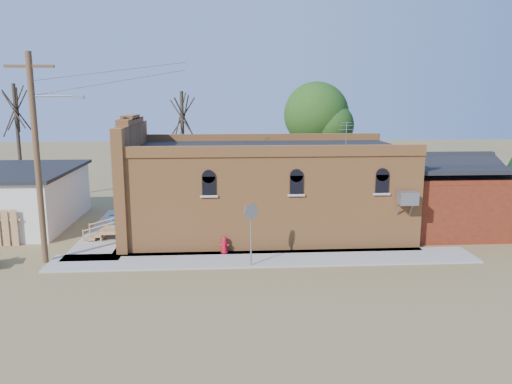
{
  "coord_description": "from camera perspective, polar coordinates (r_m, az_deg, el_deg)",
  "views": [
    {
      "loc": [
        -0.32,
        -20.34,
        7.24
      ],
      "look_at": [
        1.31,
        4.46,
        2.4
      ],
      "focal_mm": 35.0,
      "sensor_mm": 36.0,
      "label": 1
    }
  ],
  "objects": [
    {
      "name": "tree_bare_near",
      "position": [
        33.47,
        -8.45,
        8.72
      ],
      "size": [
        2.8,
        2.8,
        7.65
      ],
      "color": "#402E25",
      "rests_on": "ground"
    },
    {
      "name": "ground",
      "position": [
        21.59,
        -2.73,
        -8.59
      ],
      "size": [
        120.0,
        120.0,
        0.0
      ],
      "primitive_type": "plane",
      "color": "olive",
      "rests_on": "ground"
    },
    {
      "name": "stop_sign",
      "position": [
        20.99,
        -0.58,
        -2.93
      ],
      "size": [
        0.65,
        0.47,
        2.73
      ],
      "rotation": [
        0.0,
        0.0,
        0.17
      ],
      "color": "gray",
      "rests_on": "sidewalk_south"
    },
    {
      "name": "utility_pole",
      "position": [
        23.05,
        -23.65,
        3.95
      ],
      "size": [
        3.12,
        0.26,
        9.0
      ],
      "color": "#523E20",
      "rests_on": "ground"
    },
    {
      "name": "brick_bar",
      "position": [
        26.36,
        0.57,
        0.31
      ],
      "size": [
        16.4,
        7.97,
        6.3
      ],
      "color": "#C87A3D",
      "rests_on": "ground"
    },
    {
      "name": "trash_barrel",
      "position": [
        28.2,
        -15.91,
        -3.33
      ],
      "size": [
        0.52,
        0.52,
        0.75
      ],
      "primitive_type": "cylinder",
      "rotation": [
        0.0,
        0.0,
        0.07
      ],
      "color": "navy",
      "rests_on": "sidewalk_west"
    },
    {
      "name": "fire_hydrant",
      "position": [
        23.15,
        -3.63,
        -6.03
      ],
      "size": [
        0.45,
        0.44,
        0.77
      ],
      "rotation": [
        0.0,
        0.0,
        -0.35
      ],
      "color": "#B80A21",
      "rests_on": "sidewalk_south"
    },
    {
      "name": "tree_bare_far",
      "position": [
        36.97,
        -25.79,
        8.58
      ],
      "size": [
        2.8,
        2.8,
        8.16
      ],
      "color": "#402E25",
      "rests_on": "ground"
    },
    {
      "name": "tree_leafy",
      "position": [
        34.45,
        6.89,
        8.77
      ],
      "size": [
        4.4,
        4.4,
        8.15
      ],
      "color": "#402E25",
      "rests_on": "ground"
    },
    {
      "name": "red_shed",
      "position": [
        28.84,
        20.49,
        0.4
      ],
      "size": [
        5.4,
        6.4,
        4.3
      ],
      "color": "maroon",
      "rests_on": "ground"
    },
    {
      "name": "sidewalk_west",
      "position": [
        27.95,
        -16.03,
        -4.35
      ],
      "size": [
        2.6,
        10.0,
        0.08
      ],
      "primitive_type": "cube",
      "color": "#9E9991",
      "rests_on": "ground"
    },
    {
      "name": "sidewalk_south",
      "position": [
        22.5,
        1.08,
        -7.65
      ],
      "size": [
        19.0,
        2.2,
        0.08
      ],
      "primitive_type": "cube",
      "color": "#9E9991",
      "rests_on": "ground"
    }
  ]
}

